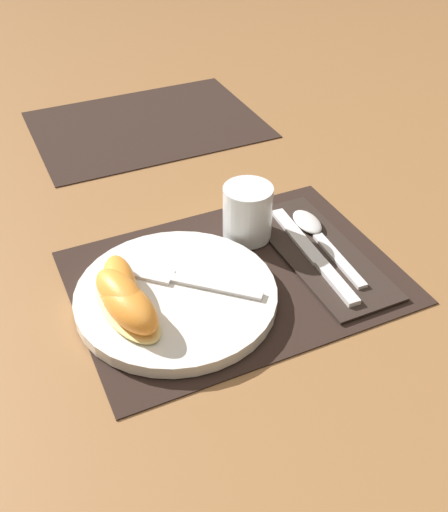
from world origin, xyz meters
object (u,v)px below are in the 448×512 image
fork (178,279)px  citrus_wedge_1 (122,298)px  juice_glass (247,215)px  plate (176,296)px  spoon (315,231)px  citrus_wedge_0 (121,291)px  knife (314,255)px  citrus_wedge_2 (129,308)px

fork → citrus_wedge_1: 0.08m
fork → juice_glass: bearing=27.8°
plate → juice_glass: (0.14, 0.09, 0.03)m
spoon → citrus_wedge_0: citrus_wedge_0 is taller
knife → fork: 0.19m
citrus_wedge_0 → citrus_wedge_2: 0.03m
juice_glass → fork: juice_glass is taller
knife → citrus_wedge_2: size_ratio=1.94×
juice_glass → fork: 0.15m
knife → citrus_wedge_0: 0.26m
citrus_wedge_1 → plate: bearing=5.1°
citrus_wedge_0 → plate: bearing=-9.4°
juice_glass → citrus_wedge_1: size_ratio=0.70×
plate → fork: 0.02m
knife → citrus_wedge_1: size_ratio=1.95×
fork → citrus_wedge_2: citrus_wedge_2 is taller
fork → spoon: bearing=7.1°
knife → citrus_wedge_0: bearing=177.6°
fork → citrus_wedge_2: (-0.07, -0.04, 0.02)m
juice_glass → plate: bearing=-148.6°
plate → citrus_wedge_0: citrus_wedge_0 is taller
plate → knife: 0.20m
citrus_wedge_1 → citrus_wedge_2: size_ratio=0.99×
fork → citrus_wedge_1: size_ratio=1.36×
knife → fork: size_ratio=1.44×
plate → citrus_wedge_0: (-0.06, 0.01, 0.02)m
spoon → fork: size_ratio=1.19×
spoon → citrus_wedge_2: size_ratio=1.60×
fork → plate: bearing=-120.4°
juice_glass → spoon: 0.10m
juice_glass → citrus_wedge_0: (-0.20, -0.07, -0.00)m
citrus_wedge_1 → juice_glass: bearing=23.8°
citrus_wedge_0 → citrus_wedge_2: bearing=-91.2°
spoon → knife: bearing=-123.3°
knife → spoon: size_ratio=1.21×
spoon → citrus_wedge_1: citrus_wedge_1 is taller
juice_glass → fork: (-0.13, -0.07, -0.02)m
plate → citrus_wedge_1: bearing=-174.9°
knife → citrus_wedge_0: citrus_wedge_0 is taller
juice_glass → citrus_wedge_2: bearing=-152.0°
citrus_wedge_1 → citrus_wedge_0: bearing=78.7°
juice_glass → knife: (0.06, -0.09, -0.03)m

